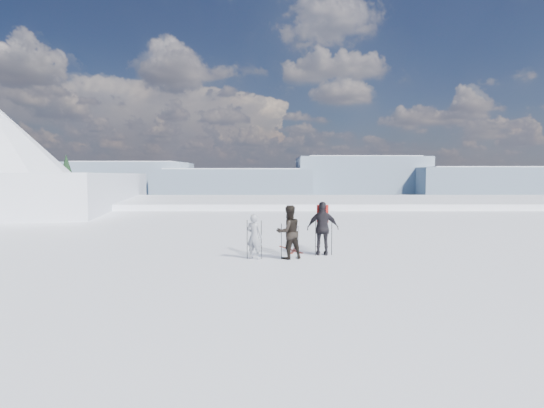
{
  "coord_description": "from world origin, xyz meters",
  "views": [
    {
      "loc": [
        -2.3,
        -11.53,
        2.89
      ],
      "look_at": [
        -2.22,
        3.0,
        1.87
      ],
      "focal_mm": 28.0,
      "sensor_mm": 36.0,
      "label": 1
    }
  ],
  "objects": [
    {
      "name": "skier_dark",
      "position": [
        -1.65,
        2.84,
        0.92
      ],
      "size": [
        1.09,
        0.99,
        1.84
      ],
      "primitive_type": "imported",
      "rotation": [
        0.0,
        0.0,
        3.54
      ],
      "color": "black",
      "rests_on": "ground"
    },
    {
      "name": "backpack",
      "position": [
        -0.38,
        3.75,
        2.23
      ],
      "size": [
        0.42,
        0.26,
        0.62
      ],
      "primitive_type": "cube",
      "rotation": [
        0.0,
        0.0,
        3.07
      ],
      "color": "red",
      "rests_on": "skier_pack"
    },
    {
      "name": "lake_basin",
      "position": [
        0.0,
        30.0,
        -6.5
      ],
      "size": [
        820.0,
        820.0,
        71.62
      ],
      "color": "white",
      "rests_on": "ground"
    },
    {
      "name": "skier_grey",
      "position": [
        -2.82,
        2.83,
        0.78
      ],
      "size": [
        0.67,
        0.58,
        1.55
      ],
      "primitive_type": "imported",
      "rotation": [
        0.0,
        0.0,
        2.71
      ],
      "color": "gray",
      "rests_on": "ground"
    },
    {
      "name": "skis_loose",
      "position": [
        -1.42,
        4.53,
        0.01
      ],
      "size": [
        0.86,
        1.69,
        0.03
      ],
      "color": "black",
      "rests_on": "ground"
    },
    {
      "name": "skier_pack",
      "position": [
        -0.4,
        3.5,
        0.96
      ],
      "size": [
        1.16,
        0.55,
        1.92
      ],
      "primitive_type": "imported",
      "rotation": [
        0.0,
        0.0,
        3.07
      ],
      "color": "black",
      "rests_on": "ground"
    },
    {
      "name": "ski_poles",
      "position": [
        -1.64,
        2.98,
        0.63
      ],
      "size": [
        3.01,
        0.77,
        1.34
      ],
      "color": "black",
      "rests_on": "ground"
    },
    {
      "name": "near_ridge",
      "position": [
        -26.56,
        29.34,
        -3.48
      ],
      "size": [
        31.37,
        35.68,
        25.62
      ],
      "color": "white",
      "rests_on": "ground"
    },
    {
      "name": "far_mountain_range",
      "position": [
        29.6,
        454.78,
        -7.19
      ],
      "size": [
        770.0,
        110.0,
        53.0
      ],
      "color": "slate",
      "rests_on": "ground"
    }
  ]
}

